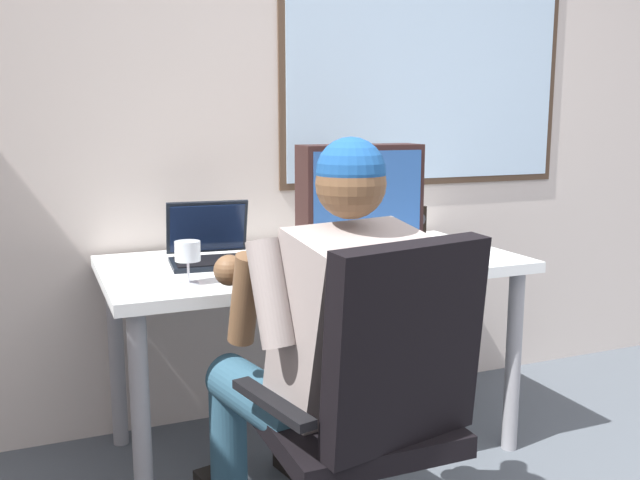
{
  "coord_description": "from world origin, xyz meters",
  "views": [
    {
      "loc": [
        -1.24,
        -0.69,
        1.29
      ],
      "look_at": [
        -0.4,
        1.31,
        0.9
      ],
      "focal_mm": 38.98,
      "sensor_mm": 36.0,
      "label": 1
    }
  ],
  "objects_px": {
    "coffee_mug": "(314,260)",
    "desk": "(313,281)",
    "office_chair": "(378,397)",
    "wine_glass": "(188,254)",
    "desk_speaker": "(415,224)",
    "laptop": "(211,246)",
    "crt_monitor": "(360,195)",
    "cd_case": "(455,256)",
    "person_seated": "(323,340)"
  },
  "relations": [
    {
      "from": "person_seated",
      "to": "cd_case",
      "type": "bearing_deg",
      "value": 29.8
    },
    {
      "from": "office_chair",
      "to": "wine_glass",
      "type": "relative_size",
      "value": 7.1
    },
    {
      "from": "desk",
      "to": "person_seated",
      "type": "height_order",
      "value": "person_seated"
    },
    {
      "from": "desk",
      "to": "coffee_mug",
      "type": "relative_size",
      "value": 18.43
    },
    {
      "from": "crt_monitor",
      "to": "cd_case",
      "type": "xyz_separation_m",
      "value": [
        0.32,
        -0.18,
        -0.23
      ]
    },
    {
      "from": "office_chair",
      "to": "desk_speaker",
      "type": "relative_size",
      "value": 6.46
    },
    {
      "from": "office_chair",
      "to": "cd_case",
      "type": "bearing_deg",
      "value": 44.8
    },
    {
      "from": "laptop",
      "to": "cd_case",
      "type": "height_order",
      "value": "laptop"
    },
    {
      "from": "office_chair",
      "to": "cd_case",
      "type": "height_order",
      "value": "office_chair"
    },
    {
      "from": "cd_case",
      "to": "coffee_mug",
      "type": "relative_size",
      "value": 2.1
    },
    {
      "from": "person_seated",
      "to": "laptop",
      "type": "relative_size",
      "value": 3.73
    },
    {
      "from": "office_chair",
      "to": "coffee_mug",
      "type": "bearing_deg",
      "value": 82.88
    },
    {
      "from": "desk",
      "to": "wine_glass",
      "type": "bearing_deg",
      "value": -157.48
    },
    {
      "from": "laptop",
      "to": "wine_glass",
      "type": "height_order",
      "value": "laptop"
    },
    {
      "from": "crt_monitor",
      "to": "cd_case",
      "type": "relative_size",
      "value": 2.72
    },
    {
      "from": "office_chair",
      "to": "desk_speaker",
      "type": "xyz_separation_m",
      "value": [
        0.7,
        1.02,
        0.27
      ]
    },
    {
      "from": "office_chair",
      "to": "crt_monitor",
      "type": "height_order",
      "value": "crt_monitor"
    },
    {
      "from": "wine_glass",
      "to": "desk_speaker",
      "type": "distance_m",
      "value": 1.13
    },
    {
      "from": "laptop",
      "to": "coffee_mug",
      "type": "relative_size",
      "value": 3.96
    },
    {
      "from": "desk_speaker",
      "to": "crt_monitor",
      "type": "bearing_deg",
      "value": -153.46
    },
    {
      "from": "coffee_mug",
      "to": "crt_monitor",
      "type": "bearing_deg",
      "value": 36.95
    },
    {
      "from": "cd_case",
      "to": "person_seated",
      "type": "bearing_deg",
      "value": -150.2
    },
    {
      "from": "person_seated",
      "to": "desk",
      "type": "bearing_deg",
      "value": 70.49
    },
    {
      "from": "office_chair",
      "to": "cd_case",
      "type": "xyz_separation_m",
      "value": [
        0.67,
        0.67,
        0.2
      ]
    },
    {
      "from": "wine_glass",
      "to": "cd_case",
      "type": "height_order",
      "value": "wine_glass"
    },
    {
      "from": "person_seated",
      "to": "crt_monitor",
      "type": "relative_size",
      "value": 2.59
    },
    {
      "from": "laptop",
      "to": "person_seated",
      "type": "bearing_deg",
      "value": -77.2
    },
    {
      "from": "desk",
      "to": "laptop",
      "type": "xyz_separation_m",
      "value": [
        -0.37,
        0.1,
        0.14
      ]
    },
    {
      "from": "office_chair",
      "to": "coffee_mug",
      "type": "distance_m",
      "value": 0.69
    },
    {
      "from": "office_chair",
      "to": "wine_glass",
      "type": "xyz_separation_m",
      "value": [
        -0.36,
        0.63,
        0.29
      ]
    },
    {
      "from": "laptop",
      "to": "office_chair",
      "type": "bearing_deg",
      "value": -77.8
    },
    {
      "from": "desk_speaker",
      "to": "office_chair",
      "type": "bearing_deg",
      "value": -124.47
    },
    {
      "from": "laptop",
      "to": "cd_case",
      "type": "xyz_separation_m",
      "value": [
        0.88,
        -0.28,
        -0.05
      ]
    },
    {
      "from": "person_seated",
      "to": "laptop",
      "type": "distance_m",
      "value": 0.73
    },
    {
      "from": "office_chair",
      "to": "person_seated",
      "type": "relative_size",
      "value": 0.8
    },
    {
      "from": "laptop",
      "to": "desk_speaker",
      "type": "distance_m",
      "value": 0.91
    },
    {
      "from": "desk",
      "to": "desk_speaker",
      "type": "height_order",
      "value": "desk_speaker"
    },
    {
      "from": "coffee_mug",
      "to": "desk",
      "type": "bearing_deg",
      "value": 68.48
    },
    {
      "from": "person_seated",
      "to": "desk_speaker",
      "type": "distance_m",
      "value": 1.08
    },
    {
      "from": "office_chair",
      "to": "desk",
      "type": "bearing_deg",
      "value": 79.23
    },
    {
      "from": "laptop",
      "to": "wine_glass",
      "type": "bearing_deg",
      "value": -115.45
    },
    {
      "from": "wine_glass",
      "to": "desk_speaker",
      "type": "height_order",
      "value": "desk_speaker"
    },
    {
      "from": "desk_speaker",
      "to": "coffee_mug",
      "type": "relative_size",
      "value": 1.83
    },
    {
      "from": "wine_glass",
      "to": "coffee_mug",
      "type": "distance_m",
      "value": 0.44
    },
    {
      "from": "laptop",
      "to": "coffee_mug",
      "type": "xyz_separation_m",
      "value": [
        0.29,
        -0.31,
        -0.02
      ]
    },
    {
      "from": "crt_monitor",
      "to": "office_chair",
      "type": "bearing_deg",
      "value": -112.72
    },
    {
      "from": "desk",
      "to": "coffee_mug",
      "type": "height_order",
      "value": "coffee_mug"
    },
    {
      "from": "person_seated",
      "to": "crt_monitor",
      "type": "height_order",
      "value": "person_seated"
    },
    {
      "from": "wine_glass",
      "to": "desk",
      "type": "bearing_deg",
      "value": 22.52
    },
    {
      "from": "office_chair",
      "to": "laptop",
      "type": "height_order",
      "value": "office_chair"
    }
  ]
}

